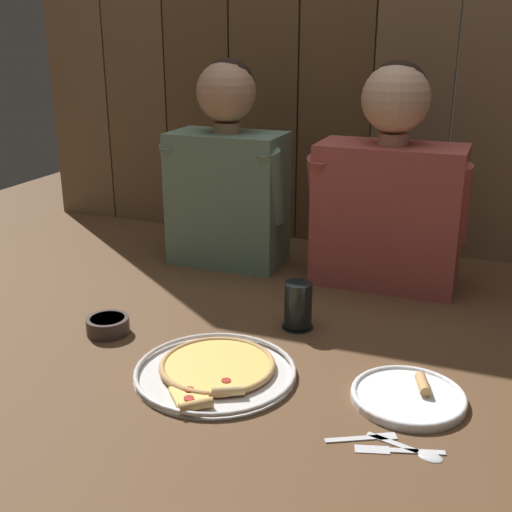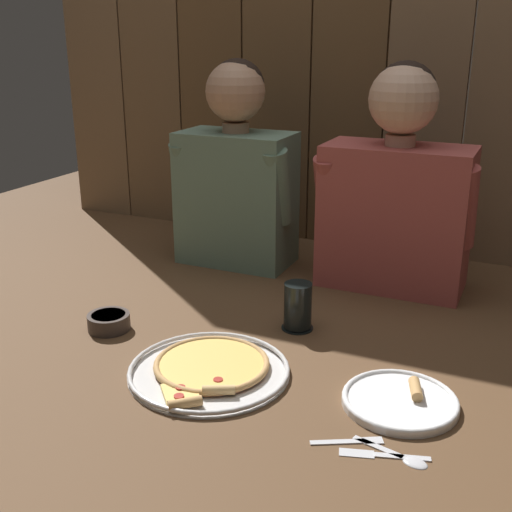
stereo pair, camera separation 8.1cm
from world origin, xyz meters
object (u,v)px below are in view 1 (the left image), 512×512
(drinking_glass, at_px, (298,306))
(dipping_bowl, at_px, (108,324))
(dinner_plate, at_px, (409,396))
(diner_right, at_px, (390,187))
(diner_left, at_px, (227,172))
(pizza_tray, at_px, (216,370))

(drinking_glass, distance_m, dipping_bowl, 0.46)
(drinking_glass, relative_size, dipping_bowl, 1.14)
(dinner_plate, relative_size, diner_right, 0.37)
(drinking_glass, bearing_deg, dinner_plate, -37.78)
(drinking_glass, distance_m, diner_left, 0.56)
(dipping_bowl, height_order, diner_left, diner_left)
(pizza_tray, relative_size, dinner_plate, 1.52)
(drinking_glass, height_order, diner_right, diner_right)
(pizza_tray, height_order, drinking_glass, drinking_glass)
(dinner_plate, bearing_deg, dipping_bowl, 176.72)
(pizza_tray, distance_m, diner_left, 0.76)
(pizza_tray, relative_size, drinking_glass, 2.92)
(dinner_plate, bearing_deg, diner_left, 136.79)
(drinking_glass, bearing_deg, dipping_bowl, -154.99)
(dinner_plate, relative_size, drinking_glass, 1.92)
(pizza_tray, relative_size, diner_right, 0.56)
(dipping_bowl, height_order, diner_right, diner_right)
(pizza_tray, height_order, dinner_plate, dinner_plate)
(dinner_plate, xyz_separation_m, drinking_glass, (-0.30, 0.23, 0.05))
(pizza_tray, relative_size, dipping_bowl, 3.34)
(diner_left, height_order, diner_right, diner_right)
(pizza_tray, distance_m, diner_right, 0.75)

